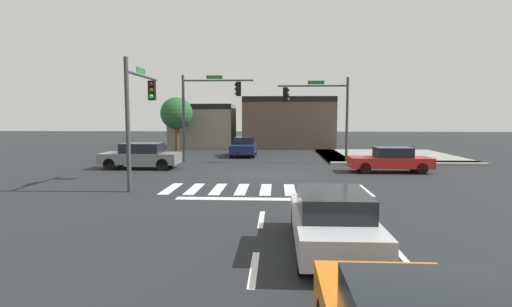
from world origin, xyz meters
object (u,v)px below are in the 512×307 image
traffic_signal_southwest (139,103)px  roadside_tree (177,114)px  traffic_signal_northwest (208,102)px  car_navy (244,147)px  traffic_signal_northeast (320,105)px  car_gray (141,156)px  car_silver (332,219)px  car_red (390,160)px

traffic_signal_southwest → roadside_tree: (-2.82, 17.83, -0.36)m
traffic_signal_northwest → car_navy: bearing=62.2°
traffic_signal_northwest → roadside_tree: traffic_signal_northwest is taller
traffic_signal_northeast → traffic_signal_southwest: 12.94m
traffic_signal_northeast → car_gray: bearing=17.7°
traffic_signal_northwest → car_silver: 19.27m
traffic_signal_northeast → car_navy: traffic_signal_northeast is taller
traffic_signal_northeast → car_red: bearing=129.2°
car_gray → roadside_tree: size_ratio=0.95×
car_silver → car_red: bearing=-20.8°
traffic_signal_northeast → traffic_signal_southwest: bearing=45.8°
car_red → car_navy: 12.49m
traffic_signal_southwest → car_navy: bearing=-14.6°
car_gray → roadside_tree: 12.36m
traffic_signal_southwest → car_silver: (7.44, -8.37, -3.00)m
roadside_tree → traffic_signal_southwest: bearing=-81.0°
traffic_signal_northeast → roadside_tree: traffic_signal_northeast is taller
traffic_signal_northwest → car_red: 12.52m
car_red → car_gray: bearing=176.9°
traffic_signal_northeast → car_silver: bearing=84.9°
car_navy → traffic_signal_northeast: bearing=51.2°
car_red → car_silver: size_ratio=0.97×
traffic_signal_southwest → car_gray: traffic_signal_southwest is taller
traffic_signal_northwest → car_silver: size_ratio=1.29×
traffic_signal_northwest → roadside_tree: (-4.23, 8.22, -0.76)m
car_gray → car_red: bearing=-3.1°
traffic_signal_northeast → car_navy: bearing=-38.8°
car_navy → car_silver: size_ratio=0.90×
car_gray → roadside_tree: (-0.83, 12.06, 2.58)m
traffic_signal_southwest → car_gray: bearing=19.1°
traffic_signal_northwest → traffic_signal_southwest: 9.72m
car_navy → roadside_tree: roadside_tree is taller
car_navy → car_silver: bearing=10.0°
traffic_signal_northeast → car_navy: 7.68m
car_navy → traffic_signal_southwest: bearing=-14.6°
traffic_signal_northwest → traffic_signal_southwest: bearing=-98.4°
car_gray → roadside_tree: bearing=93.9°
car_silver → traffic_signal_northwest: bearing=18.5°
car_red → car_silver: car_silver is taller
car_gray → car_navy: (5.55, 7.90, -0.05)m
traffic_signal_northwest → roadside_tree: size_ratio=1.23×
traffic_signal_northwest → car_gray: 6.12m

